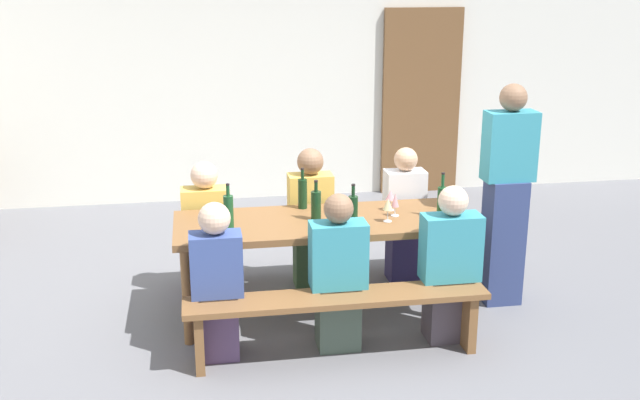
{
  "coord_description": "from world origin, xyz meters",
  "views": [
    {
      "loc": [
        -0.87,
        -5.23,
        2.52
      ],
      "look_at": [
        0.0,
        0.0,
        0.9
      ],
      "focal_mm": 42.9,
      "sensor_mm": 36.0,
      "label": 1
    }
  ],
  "objects_px": {
    "wine_glass_3": "(390,196)",
    "seated_guest_far_1": "(311,221)",
    "seated_guest_near_0": "(217,284)",
    "seated_guest_near_2": "(450,268)",
    "wine_bottle_3": "(316,205)",
    "seated_guest_near_1": "(338,276)",
    "wine_bottle_4": "(229,212)",
    "standing_host": "(506,199)",
    "tasting_table": "(320,230)",
    "bench_near": "(337,308)",
    "wine_bottle_0": "(303,193)",
    "wooden_door": "(421,102)",
    "wine_bottle_1": "(353,210)",
    "bench_far": "(306,239)",
    "seated_guest_far_2": "(404,218)",
    "wine_bottle_2": "(442,201)",
    "seated_guest_far_0": "(207,231)",
    "wine_glass_1": "(462,209)",
    "wine_glass_0": "(395,201)"
  },
  "relations": [
    {
      "from": "bench_near",
      "to": "wine_bottle_2",
      "type": "distance_m",
      "value": 1.19
    },
    {
      "from": "bench_far",
      "to": "wine_bottle_0",
      "type": "bearing_deg",
      "value": -102.27
    },
    {
      "from": "tasting_table",
      "to": "wine_glass_1",
      "type": "height_order",
      "value": "wine_glass_1"
    },
    {
      "from": "wine_bottle_1",
      "to": "bench_far",
      "type": "bearing_deg",
      "value": 103.47
    },
    {
      "from": "wine_bottle_0",
      "to": "seated_guest_far_2",
      "type": "relative_size",
      "value": 0.28
    },
    {
      "from": "tasting_table",
      "to": "seated_guest_near_1",
      "type": "xyz_separation_m",
      "value": [
        0.03,
        -0.54,
        -0.15
      ]
    },
    {
      "from": "wine_bottle_4",
      "to": "standing_host",
      "type": "relative_size",
      "value": 0.2
    },
    {
      "from": "wooden_door",
      "to": "seated_guest_far_1",
      "type": "relative_size",
      "value": 1.81
    },
    {
      "from": "wine_bottle_0",
      "to": "seated_guest_far_0",
      "type": "xyz_separation_m",
      "value": [
        -0.73,
        0.24,
        -0.35
      ]
    },
    {
      "from": "wooden_door",
      "to": "bench_near",
      "type": "bearing_deg",
      "value": -113.98
    },
    {
      "from": "seated_guest_near_0",
      "to": "seated_guest_far_1",
      "type": "distance_m",
      "value": 1.34
    },
    {
      "from": "wine_bottle_3",
      "to": "seated_guest_far_2",
      "type": "distance_m",
      "value": 1.03
    },
    {
      "from": "bench_near",
      "to": "bench_far",
      "type": "distance_m",
      "value": 1.38
    },
    {
      "from": "wine_glass_3",
      "to": "seated_guest_near_2",
      "type": "xyz_separation_m",
      "value": [
        0.26,
        -0.67,
        -0.34
      ]
    },
    {
      "from": "wine_bottle_1",
      "to": "seated_guest_near_1",
      "type": "bearing_deg",
      "value": -115.74
    },
    {
      "from": "wooden_door",
      "to": "wine_bottle_4",
      "type": "xyz_separation_m",
      "value": [
        -2.35,
        -3.22,
        -0.17
      ]
    },
    {
      "from": "tasting_table",
      "to": "wine_glass_3",
      "type": "bearing_deg",
      "value": 13.33
    },
    {
      "from": "wine_bottle_1",
      "to": "seated_guest_near_0",
      "type": "xyz_separation_m",
      "value": [
        -0.99,
        -0.36,
        -0.34
      ]
    },
    {
      "from": "bench_far",
      "to": "wine_glass_1",
      "type": "distance_m",
      "value": 1.48
    },
    {
      "from": "bench_far",
      "to": "wine_bottle_1",
      "type": "distance_m",
      "value": 1.03
    },
    {
      "from": "wine_bottle_1",
      "to": "wine_glass_1",
      "type": "bearing_deg",
      "value": -9.24
    },
    {
      "from": "wine_bottle_3",
      "to": "seated_guest_far_0",
      "type": "relative_size",
      "value": 0.28
    },
    {
      "from": "standing_host",
      "to": "wine_bottle_1",
      "type": "bearing_deg",
      "value": 8.48
    },
    {
      "from": "wooden_door",
      "to": "wine_bottle_2",
      "type": "height_order",
      "value": "wooden_door"
    },
    {
      "from": "seated_guest_near_0",
      "to": "seated_guest_near_2",
      "type": "bearing_deg",
      "value": -90.0
    },
    {
      "from": "wine_bottle_0",
      "to": "wine_bottle_2",
      "type": "xyz_separation_m",
      "value": [
        0.98,
        -0.39,
        0.0
      ]
    },
    {
      "from": "wine_glass_0",
      "to": "seated_guest_far_1",
      "type": "xyz_separation_m",
      "value": [
        -0.55,
        0.55,
        -0.31
      ]
    },
    {
      "from": "wine_bottle_1",
      "to": "wine_bottle_4",
      "type": "relative_size",
      "value": 0.92
    },
    {
      "from": "wine_bottle_0",
      "to": "standing_host",
      "type": "distance_m",
      "value": 1.54
    },
    {
      "from": "wine_bottle_1",
      "to": "wine_bottle_4",
      "type": "bearing_deg",
      "value": 175.76
    },
    {
      "from": "wine_bottle_2",
      "to": "seated_guest_far_1",
      "type": "relative_size",
      "value": 0.29
    },
    {
      "from": "wine_glass_3",
      "to": "seated_guest_far_1",
      "type": "distance_m",
      "value": 0.75
    },
    {
      "from": "seated_guest_near_0",
      "to": "tasting_table",
      "type": "bearing_deg",
      "value": -55.28
    },
    {
      "from": "wine_bottle_0",
      "to": "seated_guest_far_2",
      "type": "bearing_deg",
      "value": 15.45
    },
    {
      "from": "wine_bottle_0",
      "to": "wine_bottle_3",
      "type": "height_order",
      "value": "wine_bottle_0"
    },
    {
      "from": "seated_guest_near_2",
      "to": "seated_guest_far_2",
      "type": "xyz_separation_m",
      "value": [
        -0.03,
        1.08,
        0.02
      ]
    },
    {
      "from": "seated_guest_near_1",
      "to": "wine_bottle_0",
      "type": "bearing_deg",
      "value": 8.13
    },
    {
      "from": "wine_bottle_3",
      "to": "seated_guest_near_1",
      "type": "relative_size",
      "value": 0.27
    },
    {
      "from": "bench_near",
      "to": "wine_bottle_4",
      "type": "relative_size",
      "value": 6.03
    },
    {
      "from": "wine_bottle_3",
      "to": "wine_glass_3",
      "type": "relative_size",
      "value": 1.9
    },
    {
      "from": "wooden_door",
      "to": "wine_bottle_1",
      "type": "relative_size",
      "value": 6.77
    },
    {
      "from": "bench_near",
      "to": "wine_glass_3",
      "type": "distance_m",
      "value": 1.12
    },
    {
      "from": "wooden_door",
      "to": "wine_bottle_3",
      "type": "bearing_deg",
      "value": -118.98
    },
    {
      "from": "wine_bottle_2",
      "to": "wine_glass_0",
      "type": "bearing_deg",
      "value": 165.19
    },
    {
      "from": "wine_bottle_4",
      "to": "tasting_table",
      "type": "bearing_deg",
      "value": 9.66
    },
    {
      "from": "seated_guest_far_0",
      "to": "standing_host",
      "type": "relative_size",
      "value": 0.63
    },
    {
      "from": "tasting_table",
      "to": "wine_bottle_4",
      "type": "bearing_deg",
      "value": -170.34
    },
    {
      "from": "wine_bottle_1",
      "to": "wine_bottle_3",
      "type": "bearing_deg",
      "value": 142.3
    },
    {
      "from": "bench_far",
      "to": "seated_guest_near_2",
      "type": "xyz_separation_m",
      "value": [
        0.82,
        -1.23,
        0.17
      ]
    },
    {
      "from": "bench_near",
      "to": "wine_glass_3",
      "type": "height_order",
      "value": "wine_glass_3"
    }
  ]
}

